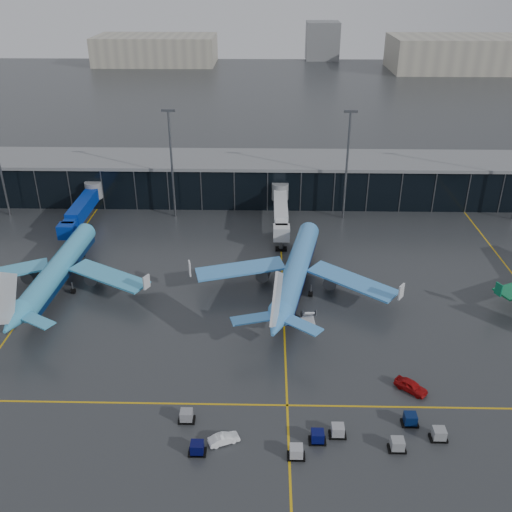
{
  "coord_description": "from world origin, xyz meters",
  "views": [
    {
      "loc": [
        7.02,
        -75.12,
        54.07
      ],
      "look_at": [
        5.0,
        18.0,
        6.0
      ],
      "focal_mm": 40.0,
      "sensor_mm": 36.0,
      "label": 1
    }
  ],
  "objects_px": {
    "airliner_arkefly": "(57,256)",
    "mobile_airstair": "(308,321)",
    "baggage_carts": "(323,436)",
    "service_van_red": "(411,386)",
    "airliner_klm_near": "(297,256)",
    "service_van_white": "(224,439)"
  },
  "relations": [
    {
      "from": "baggage_carts",
      "to": "service_van_red",
      "type": "distance_m",
      "value": 16.46
    },
    {
      "from": "baggage_carts",
      "to": "service_van_red",
      "type": "height_order",
      "value": "baggage_carts"
    },
    {
      "from": "service_van_white",
      "to": "baggage_carts",
      "type": "bearing_deg",
      "value": -109.15
    },
    {
      "from": "airliner_klm_near",
      "to": "mobile_airstair",
      "type": "relative_size",
      "value": 12.86
    },
    {
      "from": "airliner_arkefly",
      "to": "service_van_red",
      "type": "height_order",
      "value": "airliner_arkefly"
    },
    {
      "from": "service_van_red",
      "to": "service_van_white",
      "type": "xyz_separation_m",
      "value": [
        -25.77,
        -10.44,
        -0.16
      ]
    },
    {
      "from": "airliner_arkefly",
      "to": "airliner_klm_near",
      "type": "bearing_deg",
      "value": 2.94
    },
    {
      "from": "service_van_red",
      "to": "mobile_airstair",
      "type": "bearing_deg",
      "value": 82.45
    },
    {
      "from": "airliner_arkefly",
      "to": "baggage_carts",
      "type": "xyz_separation_m",
      "value": [
        45.6,
        -37.47,
        -5.73
      ]
    },
    {
      "from": "airliner_klm_near",
      "to": "service_van_white",
      "type": "relative_size",
      "value": 11.19
    },
    {
      "from": "airliner_arkefly",
      "to": "mobile_airstair",
      "type": "xyz_separation_m",
      "value": [
        45.29,
        -11.69,
        -5.72
      ]
    },
    {
      "from": "service_van_red",
      "to": "service_van_white",
      "type": "bearing_deg",
      "value": 154.27
    },
    {
      "from": "airliner_klm_near",
      "to": "service_van_red",
      "type": "distance_m",
      "value": 32.52
    },
    {
      "from": "baggage_carts",
      "to": "service_van_white",
      "type": "bearing_deg",
      "value": -176.75
    },
    {
      "from": "airliner_klm_near",
      "to": "baggage_carts",
      "type": "distance_m",
      "value": 38.42
    },
    {
      "from": "airliner_klm_near",
      "to": "baggage_carts",
      "type": "relative_size",
      "value": 1.28
    },
    {
      "from": "airliner_klm_near",
      "to": "baggage_carts",
      "type": "bearing_deg",
      "value": -75.79
    },
    {
      "from": "baggage_carts",
      "to": "mobile_airstair",
      "type": "bearing_deg",
      "value": 90.69
    },
    {
      "from": "baggage_carts",
      "to": "service_van_white",
      "type": "height_order",
      "value": "baggage_carts"
    },
    {
      "from": "airliner_klm_near",
      "to": "airliner_arkefly",
      "type": "bearing_deg",
      "value": -168.01
    },
    {
      "from": "airliner_arkefly",
      "to": "baggage_carts",
      "type": "bearing_deg",
      "value": -37.03
    },
    {
      "from": "mobile_airstair",
      "to": "airliner_arkefly",
      "type": "bearing_deg",
      "value": 161.82
    }
  ]
}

